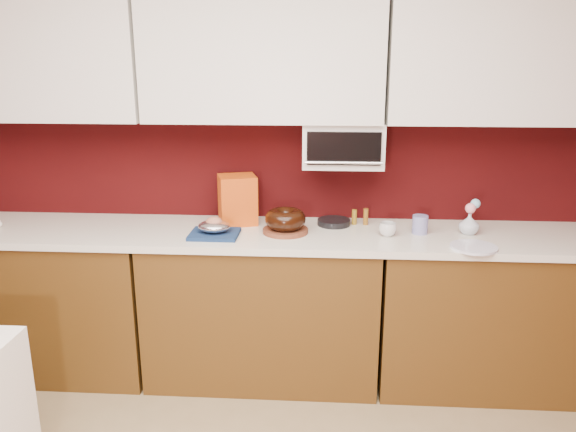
# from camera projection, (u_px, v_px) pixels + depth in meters

# --- Properties ---
(wall_back) EXTENTS (4.00, 0.02, 2.50)m
(wall_back) POSITION_uv_depth(u_px,v_px,m) (267.00, 161.00, 3.38)
(wall_back) COLOR #350707
(wall_back) RESTS_ON floor
(base_cabinet_left) EXTENTS (1.31, 0.58, 0.86)m
(base_cabinet_left) POSITION_uv_depth(u_px,v_px,m) (44.00, 301.00, 3.39)
(base_cabinet_left) COLOR #523310
(base_cabinet_left) RESTS_ON floor
(base_cabinet_center) EXTENTS (1.31, 0.58, 0.86)m
(base_cabinet_center) POSITION_uv_depth(u_px,v_px,m) (263.00, 307.00, 3.31)
(base_cabinet_center) COLOR #523310
(base_cabinet_center) RESTS_ON floor
(base_cabinet_right) EXTENTS (1.31, 0.58, 0.86)m
(base_cabinet_right) POSITION_uv_depth(u_px,v_px,m) (494.00, 314.00, 3.22)
(base_cabinet_right) COLOR #523310
(base_cabinet_right) RESTS_ON floor
(countertop) EXTENTS (4.00, 0.62, 0.04)m
(countertop) POSITION_uv_depth(u_px,v_px,m) (262.00, 235.00, 3.18)
(countertop) COLOR silver
(countertop) RESTS_ON base_cabinet_center
(upper_cabinet_left) EXTENTS (1.31, 0.33, 0.70)m
(upper_cabinet_left) POSITION_uv_depth(u_px,v_px,m) (27.00, 57.00, 3.15)
(upper_cabinet_left) COLOR white
(upper_cabinet_left) RESTS_ON wall_back
(upper_cabinet_center) EXTENTS (1.31, 0.33, 0.70)m
(upper_cabinet_center) POSITION_uv_depth(u_px,v_px,m) (263.00, 57.00, 3.06)
(upper_cabinet_center) COLOR white
(upper_cabinet_center) RESTS_ON wall_back
(upper_cabinet_right) EXTENTS (1.31, 0.33, 0.70)m
(upper_cabinet_right) POSITION_uv_depth(u_px,v_px,m) (512.00, 57.00, 2.98)
(upper_cabinet_right) COLOR white
(upper_cabinet_right) RESTS_ON wall_back
(toaster_oven) EXTENTS (0.45, 0.30, 0.25)m
(toaster_oven) POSITION_uv_depth(u_px,v_px,m) (343.00, 144.00, 3.18)
(toaster_oven) COLOR white
(toaster_oven) RESTS_ON upper_cabinet_center
(toaster_oven_door) EXTENTS (0.40, 0.02, 0.18)m
(toaster_oven_door) POSITION_uv_depth(u_px,v_px,m) (344.00, 149.00, 3.03)
(toaster_oven_door) COLOR black
(toaster_oven_door) RESTS_ON toaster_oven
(toaster_oven_handle) EXTENTS (0.42, 0.02, 0.02)m
(toaster_oven_handle) POSITION_uv_depth(u_px,v_px,m) (344.00, 163.00, 3.03)
(toaster_oven_handle) COLOR silver
(toaster_oven_handle) RESTS_ON toaster_oven
(cake_base) EXTENTS (0.33, 0.33, 0.02)m
(cake_base) POSITION_uv_depth(u_px,v_px,m) (285.00, 231.00, 3.15)
(cake_base) COLOR brown
(cake_base) RESTS_ON countertop
(bundt_cake) EXTENTS (0.30, 0.30, 0.09)m
(bundt_cake) POSITION_uv_depth(u_px,v_px,m) (285.00, 219.00, 3.13)
(bundt_cake) COLOR black
(bundt_cake) RESTS_ON cake_base
(navy_towel) EXTENTS (0.27, 0.23, 0.02)m
(navy_towel) POSITION_uv_depth(u_px,v_px,m) (214.00, 234.00, 3.09)
(navy_towel) COLOR navy
(navy_towel) RESTS_ON countertop
(foil_ham_nest) EXTENTS (0.21, 0.19, 0.07)m
(foil_ham_nest) POSITION_uv_depth(u_px,v_px,m) (214.00, 226.00, 3.08)
(foil_ham_nest) COLOR silver
(foil_ham_nest) RESTS_ON navy_towel
(roasted_ham) EXTENTS (0.12, 0.11, 0.06)m
(roasted_ham) POSITION_uv_depth(u_px,v_px,m) (214.00, 222.00, 3.07)
(roasted_ham) COLOR #BC7156
(roasted_ham) RESTS_ON foil_ham_nest
(pandoro_box) EXTENTS (0.26, 0.25, 0.29)m
(pandoro_box) POSITION_uv_depth(u_px,v_px,m) (238.00, 200.00, 3.30)
(pandoro_box) COLOR #B4280C
(pandoro_box) RESTS_ON countertop
(dark_pan) EXTENTS (0.24, 0.24, 0.03)m
(dark_pan) POSITION_uv_depth(u_px,v_px,m) (334.00, 222.00, 3.29)
(dark_pan) COLOR black
(dark_pan) RESTS_ON countertop
(coffee_mug) EXTENTS (0.11, 0.11, 0.09)m
(coffee_mug) POSITION_uv_depth(u_px,v_px,m) (388.00, 228.00, 3.08)
(coffee_mug) COLOR silver
(coffee_mug) RESTS_ON countertop
(blue_jar) EXTENTS (0.10, 0.10, 0.10)m
(blue_jar) POSITION_uv_depth(u_px,v_px,m) (420.00, 225.00, 3.12)
(blue_jar) COLOR navy
(blue_jar) RESTS_ON countertop
(flower_vase) EXTENTS (0.10, 0.10, 0.13)m
(flower_vase) POSITION_uv_depth(u_px,v_px,m) (469.00, 222.00, 3.11)
(flower_vase) COLOR silver
(flower_vase) RESTS_ON countertop
(flower_pink) EXTENTS (0.06, 0.06, 0.06)m
(flower_pink) POSITION_uv_depth(u_px,v_px,m) (470.00, 208.00, 3.09)
(flower_pink) COLOR pink
(flower_pink) RESTS_ON flower_vase
(flower_blue) EXTENTS (0.05, 0.05, 0.05)m
(flower_blue) POSITION_uv_depth(u_px,v_px,m) (475.00, 204.00, 3.10)
(flower_blue) COLOR #87BDD8
(flower_blue) RESTS_ON flower_vase
(china_plate) EXTENTS (0.28, 0.28, 0.01)m
(china_plate) POSITION_uv_depth(u_px,v_px,m) (474.00, 247.00, 2.89)
(china_plate) COLOR white
(china_plate) RESTS_ON countertop
(amber_bottle) EXTENTS (0.03, 0.03, 0.09)m
(amber_bottle) POSITION_uv_depth(u_px,v_px,m) (354.00, 217.00, 3.30)
(amber_bottle) COLOR brown
(amber_bottle) RESTS_ON countertop
(amber_bottle_tall) EXTENTS (0.04, 0.04, 0.10)m
(amber_bottle_tall) POSITION_uv_depth(u_px,v_px,m) (366.00, 217.00, 3.29)
(amber_bottle_tall) COLOR brown
(amber_bottle_tall) RESTS_ON countertop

